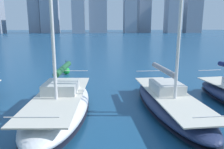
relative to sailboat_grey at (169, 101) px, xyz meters
The scene contains 4 objects.
city_skyline 155.95m from the sailboat_grey, 85.51° to the right, with size 173.00×25.73×53.77m.
sailboat_grey is the anchor object (origin of this frame).
sailboat_forest 6.07m from the sailboat_grey, ahead, with size 3.73×8.99×10.74m.
channel_buoy 12.59m from the sailboat_grey, 57.19° to the right, with size 0.70×0.70×1.40m.
Camera 1 is at (0.91, 4.58, 4.74)m, focal length 35.00 mm.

